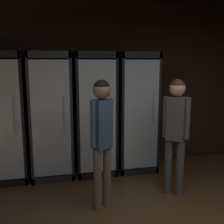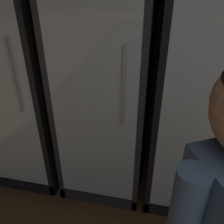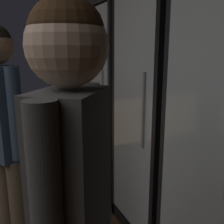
{
  "view_description": "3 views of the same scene",
  "coord_description": "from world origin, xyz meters",
  "views": [
    {
      "loc": [
        -1.33,
        -1.55,
        1.81
      ],
      "look_at": [
        -0.44,
        2.4,
        1.05
      ],
      "focal_mm": 43.6,
      "sensor_mm": 36.0,
      "label": 1
    },
    {
      "loc": [
        -0.96,
        1.11,
        1.7
      ],
      "look_at": [
        -1.27,
        2.59,
        0.77
      ],
      "focal_mm": 40.02,
      "sensor_mm": 36.0,
      "label": 2
    },
    {
      "loc": [
        0.9,
        1.51,
        1.45
      ],
      "look_at": [
        -1.74,
        2.73,
        0.76
      ],
      "focal_mm": 40.94,
      "sensor_mm": 36.0,
      "label": 3
    }
  ],
  "objects": [
    {
      "name": "cooler_left",
      "position": [
        -1.35,
        2.72,
        0.96
      ],
      "size": [
        0.63,
        0.62,
        1.95
      ],
      "color": "#2B2B30",
      "rests_on": "ground"
    },
    {
      "name": "cooler_far_left",
      "position": [
        -2.04,
        2.72,
        0.97
      ],
      "size": [
        0.63,
        0.62,
        1.95
      ],
      "color": "black",
      "rests_on": "ground"
    },
    {
      "name": "cooler_center",
      "position": [
        -0.66,
        2.73,
        0.96
      ],
      "size": [
        0.63,
        0.62,
        1.95
      ],
      "color": "black",
      "rests_on": "ground"
    }
  ]
}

